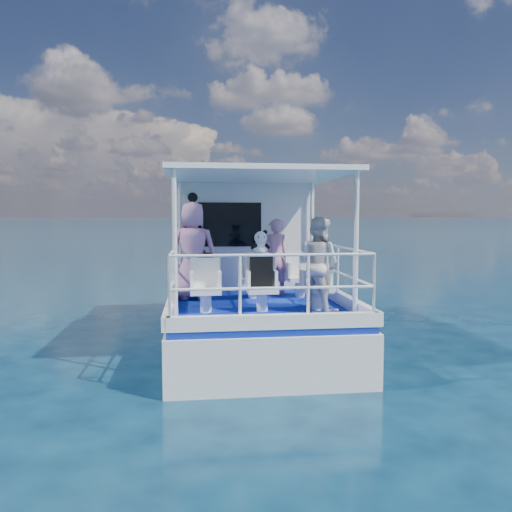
{
  "coord_description": "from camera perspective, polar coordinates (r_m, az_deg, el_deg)",
  "views": [
    {
      "loc": [
        -1.06,
        -8.95,
        2.42
      ],
      "look_at": [
        -0.01,
        -0.4,
        1.73
      ],
      "focal_mm": 35.0,
      "sensor_mm": 36.0,
      "label": 1
    }
  ],
  "objects": [
    {
      "name": "seat_center_aft",
      "position": [
        8.04,
        0.69,
        -4.96
      ],
      "size": [
        0.48,
        0.46,
        0.38
      ],
      "primitive_type": "cube",
      "color": "white",
      "rests_on": "deck"
    },
    {
      "name": "canopy",
      "position": [
        8.85,
        -0.08,
        9.23
      ],
      "size": [
        3.0,
        3.2,
        0.08
      ],
      "primitive_type": "cube",
      "color": "white",
      "rests_on": "cabin"
    },
    {
      "name": "seat_center_fwd",
      "position": [
        9.31,
        -0.38,
        -3.65
      ],
      "size": [
        0.48,
        0.46,
        0.38
      ],
      "primitive_type": "cube",
      "color": "white",
      "rests_on": "deck"
    },
    {
      "name": "hull",
      "position": [
        10.3,
        -0.89,
        -9.03
      ],
      "size": [
        3.0,
        7.0,
        1.6
      ],
      "primitive_type": "cube",
      "color": "white",
      "rests_on": "ground"
    },
    {
      "name": "passenger_stbd_aft",
      "position": [
        7.99,
        7.09,
        -0.97
      ],
      "size": [
        0.92,
        0.92,
        1.51
      ],
      "primitive_type": "imported",
      "rotation": [
        0.0,
        0.0,
        2.34
      ],
      "color": "silver",
      "rests_on": "deck"
    },
    {
      "name": "cabin",
      "position": [
        11.31,
        -1.6,
        2.44
      ],
      "size": [
        2.85,
        2.0,
        2.2
      ],
      "primitive_type": "cube",
      "color": "white",
      "rests_on": "deck"
    },
    {
      "name": "deck",
      "position": [
        10.13,
        -0.9,
        -4.35
      ],
      "size": [
        2.9,
        6.9,
        0.1
      ],
      "primitive_type": "cube",
      "color": "navy",
      "rests_on": "hull"
    },
    {
      "name": "passenger_port_fwd",
      "position": [
        9.18,
        -7.2,
        0.61
      ],
      "size": [
        0.73,
        0.57,
        1.78
      ],
      "primitive_type": "imported",
      "rotation": [
        0.0,
        0.0,
        3.0
      ],
      "color": "#EA97C3",
      "rests_on": "deck"
    },
    {
      "name": "ground",
      "position": [
        9.33,
        -0.23,
        -10.46
      ],
      "size": [
        2000.0,
        2000.0,
        0.0
      ],
      "primitive_type": "plane",
      "color": "#071F33",
      "rests_on": "ground"
    },
    {
      "name": "passenger_stbd_fwd",
      "position": [
        9.62,
        2.19,
        -0.11
      ],
      "size": [
        0.59,
        0.43,
        1.47
      ],
      "primitive_type": "imported",
      "rotation": [
        0.0,
        0.0,
        3.3
      ],
      "color": "#C5809A",
      "rests_on": "deck"
    },
    {
      "name": "seat_stbd_fwd",
      "position": [
        9.45,
        5.06,
        -3.54
      ],
      "size": [
        0.48,
        0.46,
        0.38
      ],
      "primitive_type": "cube",
      "color": "white",
      "rests_on": "deck"
    },
    {
      "name": "panda",
      "position": [
        7.93,
        0.51,
        1.54
      ],
      "size": [
        0.26,
        0.21,
        0.39
      ],
      "primitive_type": null,
      "color": "white",
      "rests_on": "backpack_center"
    },
    {
      "name": "backpack_center",
      "position": [
        7.97,
        0.59,
        -1.75
      ],
      "size": [
        0.35,
        0.2,
        0.52
      ],
      "primitive_type": "cube",
      "color": "black",
      "rests_on": "seat_center_aft"
    },
    {
      "name": "seat_stbd_aft",
      "position": [
        8.2,
        6.96,
        -4.8
      ],
      "size": [
        0.48,
        0.46,
        0.38
      ],
      "primitive_type": "cube",
      "color": "white",
      "rests_on": "deck"
    },
    {
      "name": "railings",
      "position": [
        8.51,
        0.22,
        -2.32
      ],
      "size": [
        2.84,
        3.59,
        1.0
      ],
      "primitive_type": null,
      "color": "white",
      "rests_on": "deck"
    },
    {
      "name": "backpack_port",
      "position": [
        9.16,
        -6.02,
        -1.14
      ],
      "size": [
        0.36,
        0.2,
        0.47
      ],
      "primitive_type": "cube",
      "color": "black",
      "rests_on": "seat_port_fwd"
    },
    {
      "name": "canopy_posts",
      "position": [
        8.78,
        -0.04,
        1.82
      ],
      "size": [
        2.77,
        2.97,
        2.2
      ],
      "color": "white",
      "rests_on": "deck"
    },
    {
      "name": "seat_port_aft",
      "position": [
        7.97,
        -5.76,
        -5.07
      ],
      "size": [
        0.48,
        0.46,
        0.38
      ],
      "primitive_type": "cube",
      "color": "white",
      "rests_on": "deck"
    },
    {
      "name": "compact_camera",
      "position": [
        9.14,
        -6.08,
        0.49
      ],
      "size": [
        0.09,
        0.05,
        0.05
      ],
      "primitive_type": "cube",
      "color": "black",
      "rests_on": "backpack_port"
    },
    {
      "name": "seat_port_fwd",
      "position": [
        9.25,
        -5.93,
        -3.73
      ],
      "size": [
        0.48,
        0.46,
        0.38
      ],
      "primitive_type": "cube",
      "color": "white",
      "rests_on": "deck"
    }
  ]
}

